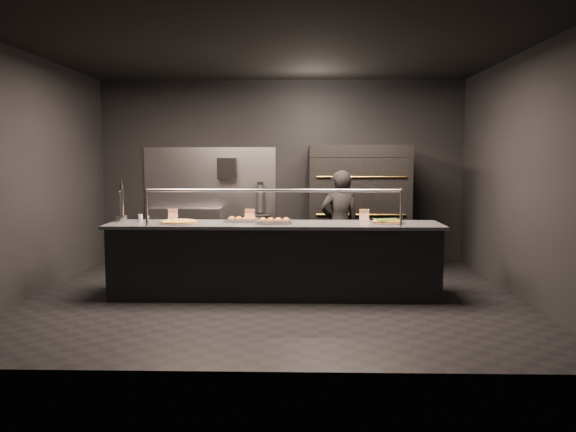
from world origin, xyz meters
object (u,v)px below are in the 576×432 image
(slider_tray_a, at_px, (242,220))
(trash_bin, at_px, (256,239))
(service_counter, at_px, (274,260))
(round_pizza, at_px, (179,222))
(slider_tray_b, at_px, (274,221))
(worker, at_px, (339,225))
(fire_extinguisher, at_px, (260,198))
(towel_dispenser, at_px, (227,169))
(square_pizza, at_px, (388,222))
(pizza_oven, at_px, (357,207))
(prep_shelf, at_px, (185,235))
(beer_tap, at_px, (122,209))

(slider_tray_a, relative_size, trash_bin, 0.55)
(service_counter, xyz_separation_m, round_pizza, (-1.17, -0.04, 0.47))
(slider_tray_b, relative_size, worker, 0.30)
(trash_bin, bearing_deg, fire_extinguisher, 77.69)
(towel_dispenser, relative_size, square_pizza, 0.80)
(pizza_oven, bearing_deg, prep_shelf, 171.46)
(fire_extinguisher, bearing_deg, beer_tap, -124.81)
(round_pizza, bearing_deg, fire_extinguisher, 71.36)
(beer_tap, relative_size, worker, 0.35)
(prep_shelf, height_order, towel_dispenser, towel_dispenser)
(square_pizza, bearing_deg, fire_extinguisher, 126.56)
(worker, bearing_deg, towel_dispenser, -50.45)
(round_pizza, distance_m, slider_tray_a, 0.78)
(beer_tap, height_order, worker, worker)
(pizza_oven, xyz_separation_m, fire_extinguisher, (-1.55, 0.50, 0.09))
(towel_dispenser, bearing_deg, square_pizza, -45.62)
(prep_shelf, distance_m, round_pizza, 2.45)
(towel_dispenser, xyz_separation_m, round_pizza, (-0.27, -2.43, -0.61))
(trash_bin, bearing_deg, beer_tap, -126.86)
(beer_tap, xyz_separation_m, worker, (2.80, 0.91, -0.30))
(round_pizza, bearing_deg, square_pizza, 1.75)
(fire_extinguisher, bearing_deg, worker, -48.19)
(towel_dispenser, bearing_deg, round_pizza, -96.41)
(service_counter, relative_size, beer_tap, 7.47)
(service_counter, height_order, beer_tap, beer_tap)
(service_counter, height_order, towel_dispenser, towel_dispenser)
(prep_shelf, relative_size, slider_tray_b, 2.60)
(pizza_oven, height_order, fire_extinguisher, pizza_oven)
(pizza_oven, bearing_deg, trash_bin, 170.53)
(service_counter, relative_size, worker, 2.65)
(beer_tap, relative_size, slider_tray_b, 1.19)
(slider_tray_b, bearing_deg, prep_shelf, 124.21)
(towel_dispenser, bearing_deg, trash_bin, -24.08)
(prep_shelf, bearing_deg, slider_tray_a, -61.39)
(slider_tray_a, bearing_deg, prep_shelf, 118.61)
(prep_shelf, height_order, beer_tap, beer_tap)
(prep_shelf, relative_size, trash_bin, 1.49)
(towel_dispenser, bearing_deg, worker, -37.42)
(slider_tray_a, distance_m, trash_bin, 2.09)
(slider_tray_a, bearing_deg, slider_tray_b, -23.64)
(trash_bin, relative_size, worker, 0.52)
(prep_shelf, height_order, slider_tray_b, slider_tray_b)
(service_counter, relative_size, slider_tray_a, 9.24)
(service_counter, distance_m, square_pizza, 1.48)
(prep_shelf, relative_size, towel_dispenser, 3.43)
(prep_shelf, distance_m, fire_extinguisher, 1.39)
(prep_shelf, bearing_deg, slider_tray_b, -55.79)
(round_pizza, xyz_separation_m, worker, (2.04, 1.07, -0.16))
(towel_dispenser, distance_m, worker, 2.36)
(beer_tap, bearing_deg, service_counter, -3.78)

